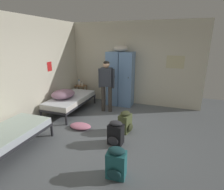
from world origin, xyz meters
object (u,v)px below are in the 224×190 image
object	(u,v)px
backpack_teal	(116,163)
backpack_olive	(125,122)
bed_left_rear	(71,100)
water_bottle	(79,83)
clothes_pile_pink	(80,126)
person_traveler	(106,82)
bedding_heap	(63,94)
locker_bank	(120,78)
lotion_bottle	(82,84)
shelf_unit	(81,91)
backpack_black	(116,133)
bed_left_front	(3,137)

from	to	relation	value
backpack_teal	backpack_olive	xyz separation A→B (m)	(-0.27, 1.56, 0.00)
bed_left_rear	backpack_olive	bearing A→B (deg)	-20.12
water_bottle	clothes_pile_pink	world-z (taller)	water_bottle
person_traveler	water_bottle	bearing A→B (deg)	151.07
bedding_heap	locker_bank	bearing A→B (deg)	42.10
bed_left_rear	lotion_bottle	world-z (taller)	lotion_bottle
shelf_unit	water_bottle	size ratio (longest dim) A/B	2.63
shelf_unit	bedding_heap	world-z (taller)	bedding_heap
locker_bank	backpack_black	size ratio (longest dim) A/B	3.76
water_bottle	backpack_teal	xyz separation A→B (m)	(2.63, -3.48, -0.41)
backpack_teal	clothes_pile_pink	world-z (taller)	backpack_teal
person_traveler	backpack_black	world-z (taller)	person_traveler
backpack_teal	backpack_olive	distance (m)	1.58
backpack_teal	bed_left_rear	bearing A→B (deg)	134.99
bed_left_rear	backpack_black	xyz separation A→B (m)	(1.98, -1.35, -0.12)
bed_left_front	bed_left_rear	world-z (taller)	same
bed_left_rear	bedding_heap	size ratio (longest dim) A/B	2.41
lotion_bottle	backpack_teal	xyz separation A→B (m)	(2.48, -3.42, -0.38)
person_traveler	backpack_teal	distance (m)	3.03
bed_left_rear	backpack_teal	distance (m)	3.26
water_bottle	backpack_teal	bearing A→B (deg)	-52.84
backpack_olive	backpack_teal	bearing A→B (deg)	-80.23
bedding_heap	clothes_pile_pink	bearing A→B (deg)	-38.09
water_bottle	locker_bank	bearing A→B (deg)	-0.87
bed_left_front	person_traveler	world-z (taller)	person_traveler
backpack_olive	clothes_pile_pink	xyz separation A→B (m)	(-1.16, -0.22, -0.20)
person_traveler	backpack_teal	world-z (taller)	person_traveler
person_traveler	backpack_black	xyz separation A→B (m)	(0.88, -1.73, -0.72)
locker_bank	water_bottle	size ratio (longest dim) A/B	9.55
person_traveler	water_bottle	size ratio (longest dim) A/B	7.48
shelf_unit	water_bottle	xyz separation A→B (m)	(-0.08, 0.02, 0.32)
bedding_heap	clothes_pile_pink	xyz separation A→B (m)	(1.01, -0.79, -0.56)
locker_bank	bed_left_rear	xyz separation A→B (m)	(-1.32, -1.14, -0.59)
person_traveler	bed_left_rear	bearing A→B (deg)	-160.93
bed_left_front	bed_left_rear	distance (m)	2.46
bed_left_front	person_traveler	xyz separation A→B (m)	(1.10, 2.84, 0.60)
bed_left_front	water_bottle	xyz separation A→B (m)	(-0.33, 3.63, 0.29)
lotion_bottle	clothes_pile_pink	size ratio (longest dim) A/B	0.27
bed_left_front	person_traveler	bearing A→B (deg)	68.82
bed_left_rear	clothes_pile_pink	distance (m)	1.34
locker_bank	backpack_olive	world-z (taller)	locker_bank
lotion_bottle	backpack_olive	distance (m)	2.92
bedding_heap	clothes_pile_pink	size ratio (longest dim) A/B	1.35
person_traveler	backpack_olive	world-z (taller)	person_traveler
shelf_unit	backpack_black	xyz separation A→B (m)	(2.23, -2.50, -0.09)
bedding_heap	person_traveler	world-z (taller)	person_traveler
shelf_unit	clothes_pile_pink	size ratio (longest dim) A/B	0.98
locker_bank	bed_left_front	size ratio (longest dim) A/B	1.09
person_traveler	shelf_unit	bearing A→B (deg)	150.28
backpack_olive	person_traveler	bearing A→B (deg)	129.76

